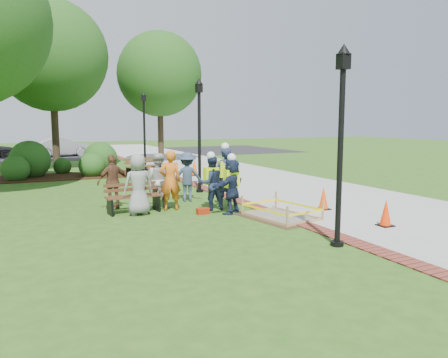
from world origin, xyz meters
name	(u,v)px	position (x,y,z in m)	size (l,w,h in m)	color
ground	(226,223)	(0.00, 0.00, 0.00)	(100.00, 100.00, 0.00)	#285116
sidewalk	(231,173)	(5.00, 10.00, 0.01)	(6.00, 60.00, 0.02)	#9E9E99
brick_edging	(171,176)	(1.75, 10.00, 0.01)	(0.50, 60.00, 0.03)	maroon
mulch_bed	(65,176)	(-3.00, 12.00, 0.02)	(7.00, 3.00, 0.05)	#381E0F
parking_lot	(86,154)	(0.00, 27.00, 0.00)	(36.00, 12.00, 0.01)	black
wet_concrete_pad	(281,209)	(1.66, -0.10, 0.23)	(2.07, 2.56, 0.55)	#47331E
bench_near	(134,203)	(-1.93, 2.29, 0.28)	(1.64, 0.64, 0.87)	brown
bench_far	(143,171)	(0.46, 10.50, 0.29)	(1.75, 1.07, 0.90)	brown
cone_front	(386,214)	(3.50, -2.15, 0.34)	(0.36, 0.36, 0.71)	black
cone_back	(324,199)	(3.39, 0.25, 0.35)	(0.36, 0.36, 0.72)	black
cone_far	(194,168)	(2.85, 9.71, 0.39)	(0.41, 0.41, 0.82)	black
toolbox	(203,211)	(-0.16, 1.24, 0.09)	(0.36, 0.20, 0.18)	#9C220C
lamp_near	(341,131)	(1.25, -3.00, 2.48)	(0.28, 0.28, 4.26)	black
lamp_mid	(199,127)	(1.25, 5.00, 2.48)	(0.28, 0.28, 4.26)	black
lamp_far	(144,125)	(1.25, 13.00, 2.48)	(0.28, 0.28, 4.26)	black
tree_back	(51,56)	(-3.07, 15.69, 6.20)	(6.02, 6.02, 9.22)	#3D2D1E
tree_right	(160,74)	(3.54, 17.59, 5.69)	(5.45, 5.45, 8.42)	#3D2D1E
shrub_a	(16,181)	(-5.14, 11.43, 0.00)	(1.24, 1.24, 1.24)	#154918
shrub_b	(31,177)	(-4.50, 12.66, 0.00)	(1.91, 1.91, 1.91)	#154918
shrub_c	(92,177)	(-1.77, 11.54, 0.00)	(1.27, 1.27, 1.27)	#154918
shrub_d	(101,173)	(-1.15, 12.84, 0.00)	(1.75, 1.75, 1.75)	#154918
shrub_e	(63,174)	(-2.98, 13.39, 0.00)	(0.90, 0.90, 0.90)	#154918
casual_person_a	(138,185)	(-1.86, 1.95, 0.88)	(0.58, 0.39, 1.75)	gray
casual_person_b	(170,181)	(-0.83, 2.19, 0.90)	(0.62, 0.44, 1.81)	orange
casual_person_c	(158,180)	(-1.02, 2.82, 0.85)	(0.64, 0.62, 1.70)	silver
casual_person_d	(113,182)	(-2.36, 3.10, 0.84)	(0.59, 0.44, 1.67)	brown
casual_person_e	(187,177)	(0.16, 3.40, 0.82)	(0.60, 0.47, 1.65)	#324058
hivis_worker_a	(232,184)	(0.65, 0.99, 0.88)	(0.61, 0.57, 1.76)	#1B2446
hivis_worker_b	(225,175)	(0.92, 2.02, 1.00)	(0.65, 0.47, 2.02)	#151838
hivis_worker_c	(211,181)	(0.30, 1.70, 0.89)	(0.53, 0.35, 1.78)	#1A2444
parked_car_b	(62,156)	(-2.03, 25.19, 0.00)	(4.73, 2.06, 1.54)	#BBB9BF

